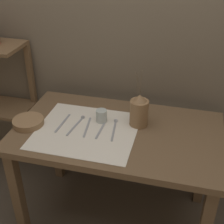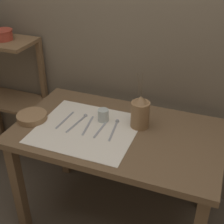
% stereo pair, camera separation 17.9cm
% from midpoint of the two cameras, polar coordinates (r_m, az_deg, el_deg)
% --- Properties ---
extents(ground_plane, '(12.00, 12.00, 0.00)m').
position_cam_midpoint_polar(ground_plane, '(2.34, 3.10, -18.52)').
color(ground_plane, brown).
extents(stone_wall_back, '(7.00, 0.06, 2.40)m').
position_cam_midpoint_polar(stone_wall_back, '(2.06, 8.35, 14.34)').
color(stone_wall_back, '#6B5E4C').
rests_on(stone_wall_back, ground_plane).
extents(wooden_table, '(1.23, 0.72, 0.74)m').
position_cam_midpoint_polar(wooden_table, '(1.90, 3.64, -6.00)').
color(wooden_table, brown).
rests_on(wooden_table, ground_plane).
extents(wooden_shelf_unit, '(0.56, 0.29, 1.09)m').
position_cam_midpoint_polar(wooden_shelf_unit, '(2.50, -16.73, 5.67)').
color(wooden_shelf_unit, brown).
rests_on(wooden_shelf_unit, ground_plane).
extents(linen_cloth, '(0.58, 0.52, 0.00)m').
position_cam_midpoint_polar(linen_cloth, '(1.85, -1.94, -3.16)').
color(linen_cloth, silver).
rests_on(linen_cloth, wooden_table).
extents(pitcher_with_flowers, '(0.11, 0.11, 0.37)m').
position_cam_midpoint_polar(pitcher_with_flowers, '(1.84, 7.95, -0.22)').
color(pitcher_with_flowers, olive).
rests_on(pitcher_with_flowers, wooden_table).
extents(wooden_bowl, '(0.19, 0.19, 0.04)m').
position_cam_midpoint_polar(wooden_bowl, '(1.97, -11.95, -0.94)').
color(wooden_bowl, '#8E6B47').
rests_on(wooden_bowl, wooden_table).
extents(glass_tumbler_near, '(0.07, 0.07, 0.08)m').
position_cam_midpoint_polar(glass_tumbler_near, '(1.90, 1.06, -0.67)').
color(glass_tumbler_near, '#B7C1BC').
rests_on(glass_tumbler_near, wooden_table).
extents(knife_center, '(0.02, 0.21, 0.00)m').
position_cam_midpoint_polar(knife_center, '(1.94, -6.01, -1.53)').
color(knife_center, '#939399').
rests_on(knife_center, wooden_table).
extents(spoon_inner, '(0.05, 0.22, 0.02)m').
position_cam_midpoint_polar(spoon_inner, '(1.93, -2.95, -1.36)').
color(spoon_inner, '#939399').
rests_on(spoon_inner, wooden_table).
extents(fork_outer, '(0.04, 0.21, 0.00)m').
position_cam_midpoint_polar(fork_outer, '(1.87, -1.73, -2.57)').
color(fork_outer, '#939399').
rests_on(fork_outer, wooden_table).
extents(fork_inner, '(0.02, 0.21, 0.00)m').
position_cam_midpoint_polar(fork_inner, '(1.85, 0.80, -3.06)').
color(fork_inner, '#939399').
rests_on(fork_inner, wooden_table).
extents(spoon_outer, '(0.04, 0.22, 0.02)m').
position_cam_midpoint_polar(spoon_outer, '(1.88, 3.40, -2.48)').
color(spoon_outer, '#939399').
rests_on(spoon_outer, wooden_table).
extents(metal_pot_small, '(0.14, 0.14, 0.07)m').
position_cam_midpoint_polar(metal_pot_small, '(2.31, -17.26, 13.38)').
color(metal_pot_small, '#9E3828').
rests_on(metal_pot_small, wooden_shelf_unit).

